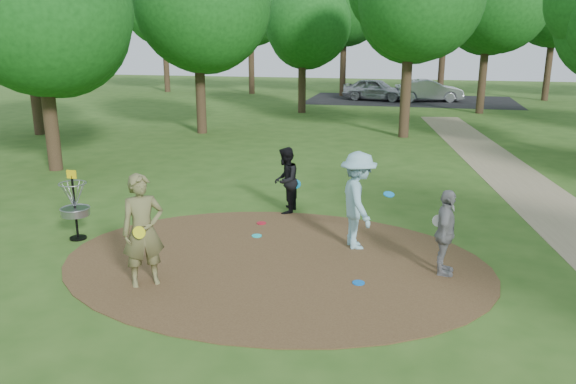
# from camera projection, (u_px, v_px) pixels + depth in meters

# --- Properties ---
(ground) EXTENTS (100.00, 100.00, 0.00)m
(ground) POSITION_uv_depth(u_px,v_px,m) (274.00, 262.00, 10.99)
(ground) COLOR #2D5119
(ground) RESTS_ON ground
(dirt_clearing) EXTENTS (8.40, 8.40, 0.02)m
(dirt_clearing) POSITION_uv_depth(u_px,v_px,m) (274.00, 262.00, 10.98)
(dirt_clearing) COLOR #47301C
(dirt_clearing) RESTS_ON ground
(parking_lot) EXTENTS (14.00, 8.00, 0.01)m
(parking_lot) POSITION_uv_depth(u_px,v_px,m) (410.00, 100.00, 38.71)
(parking_lot) COLOR black
(parking_lot) RESTS_ON ground
(player_observer_with_disc) EXTENTS (0.88, 0.83, 2.02)m
(player_observer_with_disc) POSITION_uv_depth(u_px,v_px,m) (143.00, 231.00, 9.72)
(player_observer_with_disc) COLOR brown
(player_observer_with_disc) RESTS_ON ground
(player_throwing_with_disc) EXTENTS (1.36, 1.50, 2.03)m
(player_throwing_with_disc) POSITION_uv_depth(u_px,v_px,m) (358.00, 201.00, 11.49)
(player_throwing_with_disc) COLOR #88BCCB
(player_throwing_with_disc) RESTS_ON ground
(player_walking_with_disc) EXTENTS (0.69, 0.81, 1.66)m
(player_walking_with_disc) POSITION_uv_depth(u_px,v_px,m) (286.00, 180.00, 13.86)
(player_walking_with_disc) COLOR black
(player_walking_with_disc) RESTS_ON ground
(player_waiting_with_disc) EXTENTS (0.49, 0.98, 1.62)m
(player_waiting_with_disc) POSITION_uv_depth(u_px,v_px,m) (445.00, 233.00, 10.21)
(player_waiting_with_disc) COLOR gray
(player_waiting_with_disc) RESTS_ON ground
(disc_ground_cyan) EXTENTS (0.22, 0.22, 0.02)m
(disc_ground_cyan) POSITION_uv_depth(u_px,v_px,m) (257.00, 236.00, 12.35)
(disc_ground_cyan) COLOR #1AD2D6
(disc_ground_cyan) RESTS_ON dirt_clearing
(disc_ground_blue) EXTENTS (0.22, 0.22, 0.02)m
(disc_ground_blue) POSITION_uv_depth(u_px,v_px,m) (358.00, 283.00, 9.99)
(disc_ground_blue) COLOR blue
(disc_ground_blue) RESTS_ON dirt_clearing
(disc_ground_red) EXTENTS (0.22, 0.22, 0.02)m
(disc_ground_red) POSITION_uv_depth(u_px,v_px,m) (261.00, 223.00, 13.19)
(disc_ground_red) COLOR #B41226
(disc_ground_red) RESTS_ON dirt_clearing
(car_left) EXTENTS (4.66, 2.61, 1.50)m
(car_left) POSITION_uv_depth(u_px,v_px,m) (375.00, 89.00, 38.50)
(car_left) COLOR #A6A8AE
(car_left) RESTS_ON ground
(car_right) EXTENTS (4.65, 2.30, 1.46)m
(car_right) POSITION_uv_depth(u_px,v_px,m) (429.00, 91.00, 37.86)
(car_right) COLOR #9FA2A6
(car_right) RESTS_ON ground
(disc_golf_basket) EXTENTS (0.63, 0.63, 1.54)m
(disc_golf_basket) POSITION_uv_depth(u_px,v_px,m) (74.00, 200.00, 12.01)
(disc_golf_basket) COLOR black
(disc_golf_basket) RESTS_ON ground
(tree_ring) EXTENTS (37.73, 44.97, 8.73)m
(tree_ring) POSITION_uv_depth(u_px,v_px,m) (405.00, 9.00, 18.27)
(tree_ring) COLOR #332316
(tree_ring) RESTS_ON ground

